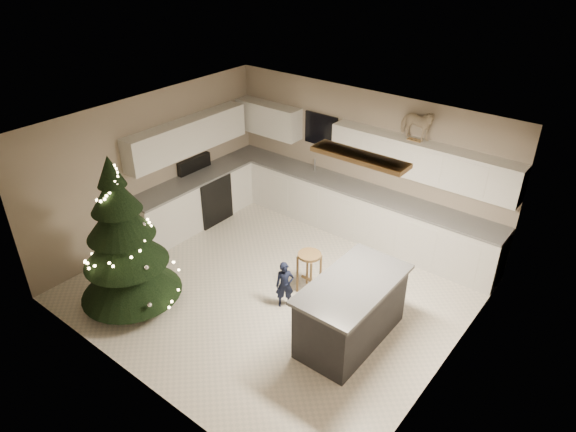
% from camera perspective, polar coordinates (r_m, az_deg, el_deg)
% --- Properties ---
extents(ground_plane, '(5.50, 5.50, 0.00)m').
position_cam_1_polar(ground_plane, '(8.18, -1.54, -7.97)').
color(ground_plane, beige).
extents(room_shell, '(5.52, 5.02, 2.61)m').
position_cam_1_polar(room_shell, '(7.22, -1.57, 2.99)').
color(room_shell, gray).
rests_on(room_shell, ground_plane).
extents(cabinetry, '(5.50, 3.20, 2.00)m').
position_cam_1_polar(cabinetry, '(9.34, 0.56, 2.76)').
color(cabinetry, silver).
rests_on(cabinetry, ground_plane).
extents(island, '(0.90, 1.70, 0.95)m').
position_cam_1_polar(island, '(7.06, 7.06, -10.38)').
color(island, black).
rests_on(island, ground_plane).
extents(bar_stool, '(0.36, 0.36, 0.69)m').
position_cam_1_polar(bar_stool, '(7.82, 2.38, -5.25)').
color(bar_stool, olive).
rests_on(bar_stool, ground_plane).
extents(christmas_tree, '(1.51, 1.46, 2.42)m').
position_cam_1_polar(christmas_tree, '(7.65, -17.72, -3.44)').
color(christmas_tree, '#3F2816').
rests_on(christmas_tree, ground_plane).
extents(toddler, '(0.32, 0.32, 0.75)m').
position_cam_1_polar(toddler, '(7.61, -0.36, -7.65)').
color(toddler, black).
rests_on(toddler, ground_plane).
extents(rocking_horse, '(0.60, 0.28, 0.52)m').
position_cam_1_polar(rocking_horse, '(8.38, 14.10, 9.86)').
color(rocking_horse, olive).
rests_on(rocking_horse, cabinetry).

